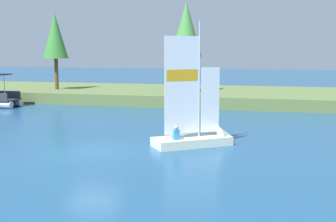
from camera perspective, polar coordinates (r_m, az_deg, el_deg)
The scene contains 5 objects.
ground_plane at distance 20.45m, azimuth -9.98°, elevation -5.43°, with size 200.00×200.00×0.00m, color navy.
shore_bank at distance 41.85m, azimuth 2.64°, elevation 2.15°, with size 80.00×13.04×0.99m, color #5B703D.
shoreline_tree_left at distance 43.61m, azimuth -14.76°, elevation 9.57°, with size 2.41×2.41×7.39m.
shoreline_tree_midleft at distance 39.29m, azimuth 2.43°, elevation 10.75°, with size 2.84×2.84×8.15m.
sailboat at distance 21.81m, azimuth 4.85°, elevation -3.25°, with size 4.39×3.74×6.63m.
Camera 1 is at (8.14, -18.17, 4.66)m, focal length 45.89 mm.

